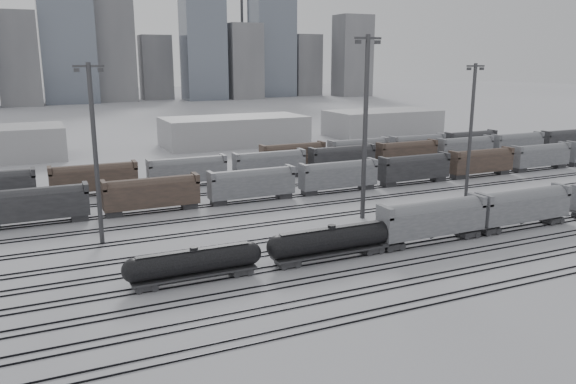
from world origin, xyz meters
name	(u,v)px	position (x,y,z in m)	size (l,w,h in m)	color
ground	(408,250)	(0.00, 0.00, 0.00)	(900.00, 900.00, 0.00)	silver
tracks	(340,216)	(0.00, 17.50, 0.08)	(220.00, 71.50, 0.16)	black
tank_car_a	(194,263)	(-27.64, 1.00, 2.22)	(15.52, 2.59, 3.84)	#232326
tank_car_b	(331,240)	(-10.62, 1.00, 2.41)	(16.88, 2.81, 4.17)	#232326
hopper_car_a	(432,218)	(4.47, 1.00, 3.47)	(15.69, 3.12, 5.61)	#232326
hopper_car_b	(523,205)	(20.67, 1.00, 3.45)	(15.60, 3.10, 5.58)	#232326
light_mast_b	(95,151)	(-35.25, 19.02, 12.43)	(3.75, 0.60, 23.43)	#3A3A3D
light_mast_c	(365,124)	(2.65, 15.08, 14.47)	(4.36, 0.70, 27.28)	#3A3A3D
light_mast_d	(471,128)	(26.81, 19.24, 12.28)	(3.71, 0.59, 23.16)	#3A3A3D
bg_string_near	(338,177)	(8.00, 32.00, 2.80)	(151.00, 3.00, 5.60)	gray
bg_string_mid	(342,159)	(18.00, 48.00, 2.80)	(151.00, 3.00, 5.60)	#232326
bg_string_far	(388,149)	(35.50, 56.00, 2.80)	(66.00, 3.00, 5.60)	brown
warehouse_mid	(234,131)	(10.00, 95.00, 4.00)	(40.00, 18.00, 8.00)	#979799
warehouse_right	(382,123)	(60.00, 95.00, 4.00)	(35.00, 18.00, 8.00)	#979799
skyline	(125,39)	(10.84, 280.00, 34.73)	(316.00, 22.40, 95.00)	gray
crane_right	(244,6)	(91.26, 305.00, 57.39)	(42.00, 1.80, 100.00)	#3A3A3D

